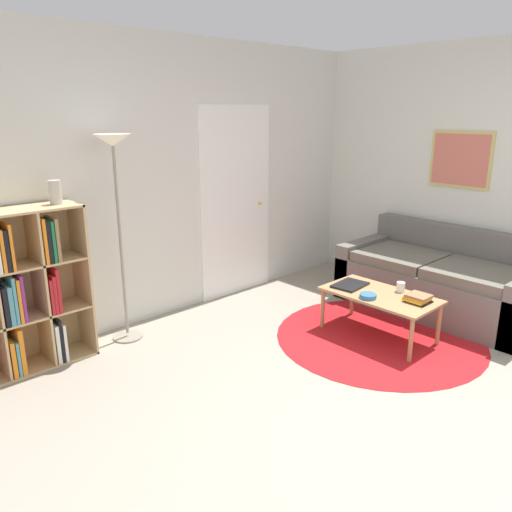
{
  "coord_description": "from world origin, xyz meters",
  "views": [
    {
      "loc": [
        -2.62,
        -1.17,
        1.94
      ],
      "look_at": [
        -0.09,
        1.54,
        0.85
      ],
      "focal_mm": 35.0,
      "sensor_mm": 36.0,
      "label": 1
    }
  ],
  "objects_px": {
    "floor_lamp": "(115,170)",
    "couch": "(441,281)",
    "coffee_table": "(380,298)",
    "laptop": "(350,285)",
    "cup": "(401,287)",
    "vase_on_shelf": "(55,192)",
    "bookshelf": "(10,295)",
    "bowl": "(368,296)"
  },
  "relations": [
    {
      "from": "couch",
      "to": "bowl",
      "type": "relative_size",
      "value": 13.01
    },
    {
      "from": "laptop",
      "to": "bookshelf",
      "type": "bearing_deg",
      "value": 153.87
    },
    {
      "from": "vase_on_shelf",
      "to": "couch",
      "type": "bearing_deg",
      "value": -26.82
    },
    {
      "from": "floor_lamp",
      "to": "couch",
      "type": "distance_m",
      "value": 3.3
    },
    {
      "from": "coffee_table",
      "to": "cup",
      "type": "relative_size",
      "value": 11.17
    },
    {
      "from": "cup",
      "to": "vase_on_shelf",
      "type": "distance_m",
      "value": 2.96
    },
    {
      "from": "vase_on_shelf",
      "to": "laptop",
      "type": "bearing_deg",
      "value": -30.46
    },
    {
      "from": "laptop",
      "to": "cup",
      "type": "bearing_deg",
      "value": -62.8
    },
    {
      "from": "couch",
      "to": "laptop",
      "type": "height_order",
      "value": "couch"
    },
    {
      "from": "bookshelf",
      "to": "cup",
      "type": "bearing_deg",
      "value": -30.92
    },
    {
      "from": "floor_lamp",
      "to": "couch",
      "type": "height_order",
      "value": "floor_lamp"
    },
    {
      "from": "cup",
      "to": "coffee_table",
      "type": "bearing_deg",
      "value": 152.29
    },
    {
      "from": "bookshelf",
      "to": "vase_on_shelf",
      "type": "height_order",
      "value": "vase_on_shelf"
    },
    {
      "from": "couch",
      "to": "vase_on_shelf",
      "type": "relative_size",
      "value": 10.31
    },
    {
      "from": "cup",
      "to": "vase_on_shelf",
      "type": "xyz_separation_m",
      "value": [
        -2.3,
        1.63,
        0.9
      ]
    },
    {
      "from": "coffee_table",
      "to": "floor_lamp",
      "type": "bearing_deg",
      "value": 138.05
    },
    {
      "from": "floor_lamp",
      "to": "laptop",
      "type": "xyz_separation_m",
      "value": [
        1.62,
        -1.18,
        -1.07
      ]
    },
    {
      "from": "couch",
      "to": "coffee_table",
      "type": "xyz_separation_m",
      "value": [
        -1.02,
        0.05,
        0.07
      ]
    },
    {
      "from": "cup",
      "to": "laptop",
      "type": "bearing_deg",
      "value": 117.2
    },
    {
      "from": "coffee_table",
      "to": "cup",
      "type": "height_order",
      "value": "cup"
    },
    {
      "from": "bowl",
      "to": "vase_on_shelf",
      "type": "relative_size",
      "value": 0.79
    },
    {
      "from": "laptop",
      "to": "bowl",
      "type": "xyz_separation_m",
      "value": [
        -0.14,
        -0.29,
        0.01
      ]
    },
    {
      "from": "couch",
      "to": "vase_on_shelf",
      "type": "height_order",
      "value": "vase_on_shelf"
    },
    {
      "from": "couch",
      "to": "cup",
      "type": "distance_m",
      "value": 0.86
    },
    {
      "from": "couch",
      "to": "cup",
      "type": "relative_size",
      "value": 21.36
    },
    {
      "from": "floor_lamp",
      "to": "bowl",
      "type": "relative_size",
      "value": 12.18
    },
    {
      "from": "floor_lamp",
      "to": "vase_on_shelf",
      "type": "relative_size",
      "value": 9.65
    },
    {
      "from": "bookshelf",
      "to": "vase_on_shelf",
      "type": "relative_size",
      "value": 6.86
    },
    {
      "from": "couch",
      "to": "bowl",
      "type": "distance_m",
      "value": 1.19
    },
    {
      "from": "cup",
      "to": "bookshelf",
      "type": "bearing_deg",
      "value": 149.08
    },
    {
      "from": "vase_on_shelf",
      "to": "bowl",
      "type": "bearing_deg",
      "value": -37.84
    },
    {
      "from": "coffee_table",
      "to": "vase_on_shelf",
      "type": "distance_m",
      "value": 2.8
    },
    {
      "from": "bowl",
      "to": "cup",
      "type": "relative_size",
      "value": 1.64
    },
    {
      "from": "bookshelf",
      "to": "coffee_table",
      "type": "bearing_deg",
      "value": -31.13
    },
    {
      "from": "coffee_table",
      "to": "laptop",
      "type": "height_order",
      "value": "laptop"
    },
    {
      "from": "floor_lamp",
      "to": "coffee_table",
      "type": "height_order",
      "value": "floor_lamp"
    },
    {
      "from": "coffee_table",
      "to": "bookshelf",
      "type": "bearing_deg",
      "value": 148.87
    },
    {
      "from": "bookshelf",
      "to": "coffee_table",
      "type": "relative_size",
      "value": 1.27
    },
    {
      "from": "couch",
      "to": "vase_on_shelf",
      "type": "distance_m",
      "value": 3.68
    },
    {
      "from": "bookshelf",
      "to": "bowl",
      "type": "height_order",
      "value": "bookshelf"
    },
    {
      "from": "bowl",
      "to": "bookshelf",
      "type": "bearing_deg",
      "value": 147.36
    },
    {
      "from": "floor_lamp",
      "to": "laptop",
      "type": "relative_size",
      "value": 5.22
    }
  ]
}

